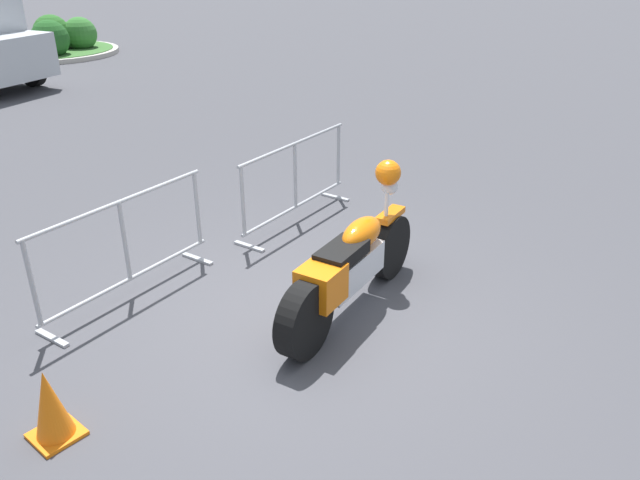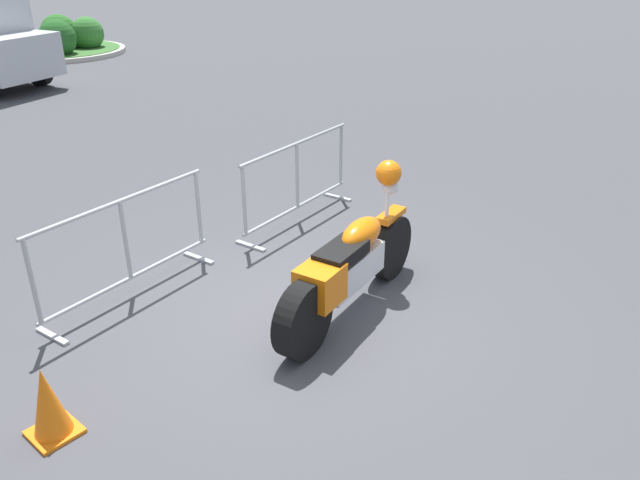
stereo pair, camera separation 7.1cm
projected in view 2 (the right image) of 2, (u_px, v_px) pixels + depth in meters
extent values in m
plane|color=#424247|center=(299.00, 316.00, 6.14)|extent=(120.00, 120.00, 0.00)
cylinder|color=black|center=(389.00, 247.00, 6.73)|extent=(0.72, 0.31, 0.70)
cylinder|color=black|center=(303.00, 320.00, 5.44)|extent=(0.72, 0.31, 0.70)
cube|color=silver|center=(351.00, 270.00, 6.04)|extent=(0.95, 0.41, 0.31)
ellipsoid|color=orange|center=(362.00, 234.00, 6.06)|extent=(0.65, 0.38, 0.28)
cube|color=black|center=(341.00, 253.00, 5.78)|extent=(0.61, 0.39, 0.13)
cube|color=orange|center=(320.00, 285.00, 5.56)|extent=(0.45, 0.41, 0.35)
cube|color=orange|center=(391.00, 215.00, 6.57)|extent=(0.46, 0.22, 0.07)
cylinder|color=silver|center=(387.00, 206.00, 6.42)|extent=(0.05, 0.05, 0.49)
sphere|color=silver|center=(390.00, 187.00, 6.38)|extent=(0.17, 0.17, 0.17)
sphere|color=orange|center=(389.00, 173.00, 6.27)|extent=(0.26, 0.26, 0.26)
cylinder|color=#9EA0A5|center=(120.00, 201.00, 6.06)|extent=(2.14, 0.29, 0.04)
cylinder|color=#9EA0A5|center=(131.00, 277.00, 6.43)|extent=(2.14, 0.29, 0.04)
cylinder|color=#9EA0A5|center=(32.00, 282.00, 5.48)|extent=(0.05, 0.05, 0.85)
cylinder|color=#9EA0A5|center=(125.00, 240.00, 6.24)|extent=(0.05, 0.05, 0.85)
cylinder|color=#9EA0A5|center=(198.00, 208.00, 7.00)|extent=(0.05, 0.05, 0.85)
cube|color=#9EA0A5|center=(52.00, 336.00, 5.80)|extent=(0.11, 0.44, 0.03)
cube|color=#9EA0A5|center=(199.00, 258.00, 7.22)|extent=(0.11, 0.44, 0.03)
cylinder|color=#9EA0A5|center=(297.00, 144.00, 7.76)|extent=(2.14, 0.29, 0.04)
cylinder|color=#9EA0A5|center=(298.00, 207.00, 8.13)|extent=(2.14, 0.29, 0.04)
cylinder|color=#9EA0A5|center=(244.00, 201.00, 7.18)|extent=(0.05, 0.05, 0.85)
cylinder|color=#9EA0A5|center=(297.00, 176.00, 7.94)|extent=(0.05, 0.05, 0.85)
cylinder|color=#9EA0A5|center=(341.00, 155.00, 8.70)|extent=(0.05, 0.05, 0.85)
cube|color=#9EA0A5|center=(251.00, 246.00, 7.50)|extent=(0.11, 0.44, 0.03)
cube|color=#9EA0A5|center=(338.00, 197.00, 8.92)|extent=(0.11, 0.44, 0.03)
cube|color=#B2B7BC|center=(19.00, 58.00, 14.57)|extent=(2.07, 1.38, 1.00)
cylinder|color=black|center=(39.00, 71.00, 15.62)|extent=(0.43, 0.76, 0.72)
cylinder|color=#ADA89E|center=(58.00, 51.00, 20.08)|extent=(4.22, 4.22, 0.14)
cylinder|color=#38662D|center=(57.00, 49.00, 20.05)|extent=(3.88, 3.88, 0.02)
sphere|color=#286023|center=(59.00, 33.00, 19.96)|extent=(1.14, 1.14, 1.14)
sphere|color=#1E511E|center=(57.00, 39.00, 18.91)|extent=(1.12, 1.12, 1.12)
sphere|color=#33702D|center=(87.00, 33.00, 20.16)|extent=(1.04, 1.04, 1.04)
sphere|color=#1E511E|center=(66.00, 36.00, 20.04)|extent=(0.91, 0.91, 0.91)
cube|color=orange|center=(55.00, 432.00, 4.68)|extent=(0.34, 0.34, 0.03)
cone|color=orange|center=(47.00, 401.00, 4.55)|extent=(0.28, 0.28, 0.56)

